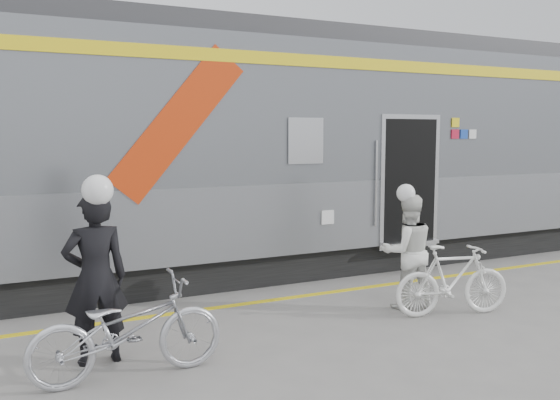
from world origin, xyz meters
TOP-DOWN VIEW (x-y plane):
  - ground at (0.00, 0.00)m, footprint 90.00×90.00m
  - train at (0.31, 4.19)m, footprint 24.00×3.17m
  - safety_strip at (0.00, 2.15)m, footprint 24.00×0.12m
  - man at (-2.91, 0.87)m, footprint 0.66×0.44m
  - bicycle_left at (-2.71, 0.32)m, footprint 1.88×0.68m
  - woman at (1.19, 1.04)m, footprint 0.88×0.76m
  - bicycle_right at (1.49, 0.49)m, footprint 1.62×0.82m
  - helmet_man at (-2.91, 0.87)m, footprint 0.31×0.31m
  - helmet_woman at (1.19, 1.04)m, footprint 0.25×0.25m

SIDE VIEW (x-z plane):
  - ground at x=0.00m, z-range 0.00..0.00m
  - safety_strip at x=0.00m, z-range 0.00..0.01m
  - bicycle_right at x=1.49m, z-range 0.00..0.94m
  - bicycle_left at x=-2.71m, z-range 0.00..0.98m
  - woman at x=1.19m, z-range 0.00..1.55m
  - man at x=-2.91m, z-range 0.00..1.78m
  - helmet_woman at x=1.19m, z-range 1.55..1.80m
  - helmet_man at x=-2.91m, z-range 1.78..2.09m
  - train at x=0.31m, z-range 0.00..4.10m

